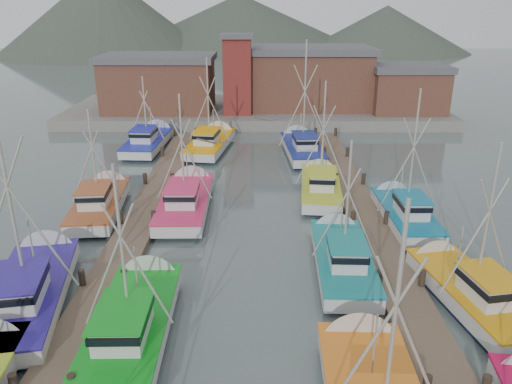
{
  "coord_description": "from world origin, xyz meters",
  "views": [
    {
      "loc": [
        0.28,
        -22.41,
        12.92
      ],
      "look_at": [
        0.16,
        4.57,
        2.6
      ],
      "focal_mm": 35.0,
      "sensor_mm": 36.0,
      "label": 1
    }
  ],
  "objects_px": {
    "lookout_tower": "(237,74)",
    "boat_4": "(135,320)",
    "boat_8": "(186,199)",
    "boat_12": "(211,142)"
  },
  "relations": [
    {
      "from": "lookout_tower",
      "to": "boat_12",
      "type": "relative_size",
      "value": 0.86
    },
    {
      "from": "lookout_tower",
      "to": "boat_12",
      "type": "xyz_separation_m",
      "value": [
        -2.07,
        -10.48,
        -4.87
      ]
    },
    {
      "from": "lookout_tower",
      "to": "boat_4",
      "type": "height_order",
      "value": "lookout_tower"
    },
    {
      "from": "lookout_tower",
      "to": "boat_12",
      "type": "height_order",
      "value": "lookout_tower"
    },
    {
      "from": "lookout_tower",
      "to": "boat_8",
      "type": "height_order",
      "value": "lookout_tower"
    },
    {
      "from": "lookout_tower",
      "to": "boat_4",
      "type": "bearing_deg",
      "value": -94.19
    },
    {
      "from": "boat_12",
      "to": "boat_8",
      "type": "bearing_deg",
      "value": -83.29
    },
    {
      "from": "lookout_tower",
      "to": "boat_8",
      "type": "xyz_separation_m",
      "value": [
        -2.46,
        -24.81,
        -4.87
      ]
    },
    {
      "from": "boat_12",
      "to": "boat_4",
      "type": "bearing_deg",
      "value": -83.23
    },
    {
      "from": "boat_4",
      "to": "boat_8",
      "type": "height_order",
      "value": "boat_8"
    }
  ]
}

